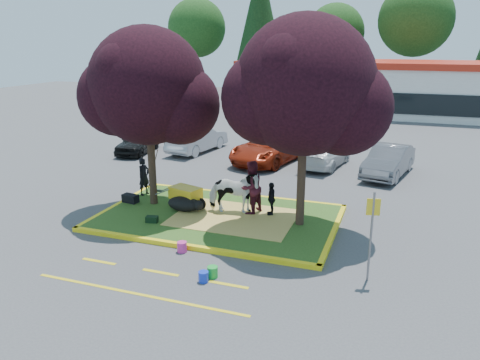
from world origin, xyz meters
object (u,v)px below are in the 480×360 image
(calf, at_px, (184,204))
(wheelbarrow, at_px, (186,193))
(handler, at_px, (144,176))
(bucket_blue, at_px, (203,277))
(car_black, at_px, (138,142))
(cow, at_px, (234,192))
(sign_post, at_px, (372,227))
(bucket_pink, at_px, (182,247))
(car_silver, at_px, (197,139))
(bucket_green, at_px, (213,272))

(calf, height_order, wheelbarrow, wheelbarrow)
(handler, bearing_deg, bucket_blue, -123.94)
(calf, xyz_separation_m, car_black, (-6.77, 7.98, 0.22))
(car_black, bearing_deg, cow, -49.83)
(sign_post, bearing_deg, handler, 143.54)
(calf, xyz_separation_m, bucket_pink, (1.32, -2.84, -0.26))
(wheelbarrow, relative_size, bucket_blue, 7.03)
(handler, xyz_separation_m, bucket_pink, (3.65, -4.03, -0.74))
(calf, relative_size, handler, 0.83)
(bucket_pink, distance_m, car_silver, 13.25)
(bucket_pink, height_order, car_black, car_black)
(cow, bearing_deg, car_silver, 19.51)
(car_silver, bearing_deg, bucket_green, 124.52)
(wheelbarrow, xyz_separation_m, car_black, (-6.67, 7.58, -0.04))
(bucket_pink, distance_m, car_black, 13.52)
(handler, height_order, car_black, handler)
(cow, distance_m, bucket_green, 4.55)
(calf, xyz_separation_m, car_silver, (-3.73, 9.39, 0.31))
(bucket_green, bearing_deg, wheelbarrow, 123.44)
(calf, bearing_deg, car_black, 118.50)
(wheelbarrow, bearing_deg, bucket_green, -39.96)
(sign_post, xyz_separation_m, car_black, (-13.50, 10.74, -0.88))
(car_silver, bearing_deg, wheelbarrow, 120.51)
(calf, bearing_deg, bucket_blue, -69.97)
(handler, distance_m, car_black, 8.11)
(bucket_blue, bearing_deg, bucket_pink, 132.82)
(handler, bearing_deg, bucket_pink, -124.12)
(bucket_blue, bearing_deg, sign_post, 20.57)
(cow, bearing_deg, bucket_pink, 159.87)
(sign_post, distance_m, bucket_blue, 4.56)
(calf, height_order, car_silver, car_silver)
(bucket_blue, relative_size, car_silver, 0.07)
(cow, height_order, bucket_blue, cow)
(calf, relative_size, bucket_blue, 4.29)
(cow, height_order, bucket_green, cow)
(cow, bearing_deg, calf, 90.25)
(handler, relative_size, sign_post, 0.61)
(bucket_green, bearing_deg, cow, 103.04)
(sign_post, distance_m, car_black, 17.28)
(bucket_pink, bearing_deg, bucket_green, -37.82)
(bucket_green, height_order, bucket_blue, bucket_green)
(bucket_green, xyz_separation_m, car_silver, (-6.53, 13.38, 0.57))
(handler, bearing_deg, calf, -103.34)
(bucket_blue, bearing_deg, bucket_green, 66.72)
(cow, xyz_separation_m, bucket_green, (1.01, -4.37, -0.78))
(cow, height_order, car_silver, cow)
(bucket_pink, relative_size, car_silver, 0.07)
(handler, xyz_separation_m, bucket_blue, (4.99, -5.48, -0.75))
(wheelbarrow, relative_size, sign_post, 0.82)
(wheelbarrow, bearing_deg, sign_post, -8.21)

